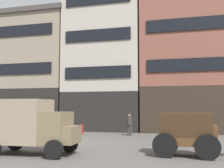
{
  "coord_description": "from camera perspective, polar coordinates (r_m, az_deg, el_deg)",
  "views": [
    {
      "loc": [
        7.84,
        -15.84,
        2.26
      ],
      "look_at": [
        3.2,
        2.17,
        3.82
      ],
      "focal_mm": 43.72,
      "sensor_mm": 36.0,
      "label": 1
    }
  ],
  "objects": [
    {
      "name": "ground_plane",
      "position": [
        17.82,
        -12.05,
        -11.97
      ],
      "size": [
        120.0,
        120.0,
        0.0
      ],
      "primitive_type": "plane",
      "color": "#605B56"
    },
    {
      "name": "fire_hydrant_curbside",
      "position": [
        23.18,
        -6.31,
        -9.29
      ],
      "size": [
        0.24,
        0.24,
        0.83
      ],
      "color": "maroon",
      "rests_on": "ground_plane"
    },
    {
      "name": "delivery_truck_near",
      "position": [
        13.81,
        -16.77,
        -8.06
      ],
      "size": [
        4.41,
        2.27,
        2.62
      ],
      "color": "#7A6B4C",
      "rests_on": "ground_plane"
    },
    {
      "name": "building_center_left",
      "position": [
        28.53,
        -1.12,
        8.96
      ],
      "size": [
        7.92,
        6.87,
        17.99
      ],
      "color": "black",
      "rests_on": "ground_plane"
    },
    {
      "name": "building_center_right",
      "position": [
        27.61,
        15.36,
        10.13
      ],
      "size": [
        8.78,
        6.87,
        18.48
      ],
      "color": "#33281E",
      "rests_on": "ground_plane"
    },
    {
      "name": "pedestrian_officer",
      "position": [
        21.68,
        3.68,
        -8.15
      ],
      "size": [
        0.47,
        0.47,
        1.79
      ],
      "color": "#38332D",
      "rests_on": "ground_plane"
    },
    {
      "name": "building_far_left",
      "position": [
        31.29,
        -16.11,
        2.56
      ],
      "size": [
        9.57,
        6.87,
        12.24
      ],
      "color": "black",
      "rests_on": "ground_plane"
    },
    {
      "name": "cargo_wagon",
      "position": [
        13.14,
        15.44,
        -9.48
      ],
      "size": [
        2.98,
        1.66,
        1.98
      ],
      "color": "brown",
      "rests_on": "ground_plane"
    }
  ]
}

